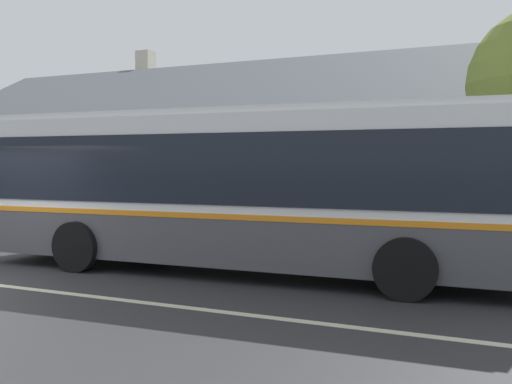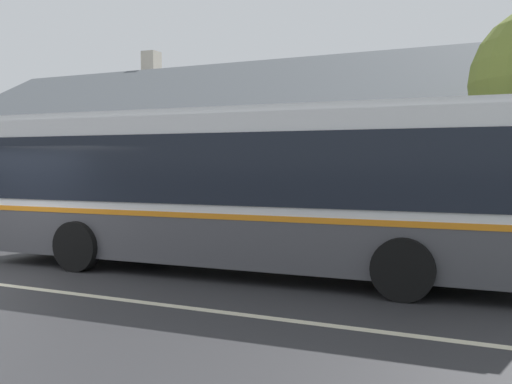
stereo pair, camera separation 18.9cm
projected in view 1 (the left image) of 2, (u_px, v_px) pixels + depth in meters
The scene contains 5 objects.
sidewalk_far at pixel (159, 238), 15.74m from camera, with size 60.00×3.00×0.15m, color #9E9E99.
community_building at pixel (285, 167), 22.99m from camera, with size 27.62×11.09×7.36m.
transit_bus at pixel (241, 186), 11.24m from camera, with size 11.00×3.03×3.15m.
bench_by_building at pixel (124, 218), 16.22m from camera, with size 1.60×0.51×0.94m.
bike_rack at pixel (28, 211), 17.26m from camera, with size 1.16×0.06×0.78m.
Camera 1 is at (8.75, -7.26, 2.17)m, focal length 40.00 mm.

